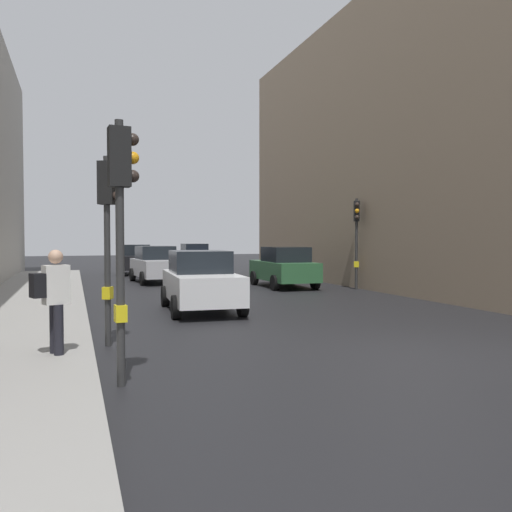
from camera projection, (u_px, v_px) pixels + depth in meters
ground_plane at (410, 353)px, 9.57m from camera, size 120.00×120.00×0.00m
sidewalk_kerb at (18, 321)px, 12.83m from camera, size 3.30×40.00×0.16m
building_facade_right at (474, 150)px, 23.71m from camera, size 12.00×24.82×12.36m
traffic_light_near_left at (121, 204)px, 7.31m from camera, size 0.44×0.27×3.79m
traffic_light_mid_street at (357, 227)px, 21.40m from camera, size 0.35×0.45×3.78m
traffic_light_near_right at (108, 216)px, 10.09m from camera, size 0.45×0.35×3.72m
car_white_compact at (201, 281)px, 15.10m from camera, size 2.22×4.30×1.76m
car_dark_suv at (136, 259)px, 30.96m from camera, size 2.27×4.32×1.76m
car_silver_hatchback at (156, 264)px, 24.88m from camera, size 2.24×4.31×1.76m
car_green_estate at (284, 267)px, 22.50m from camera, size 2.09×4.24×1.76m
car_blue_van at (194, 256)px, 37.13m from camera, size 2.04×4.21×1.76m
pedestrian_with_black_backpack at (53, 295)px, 8.69m from camera, size 0.66×0.47×1.77m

